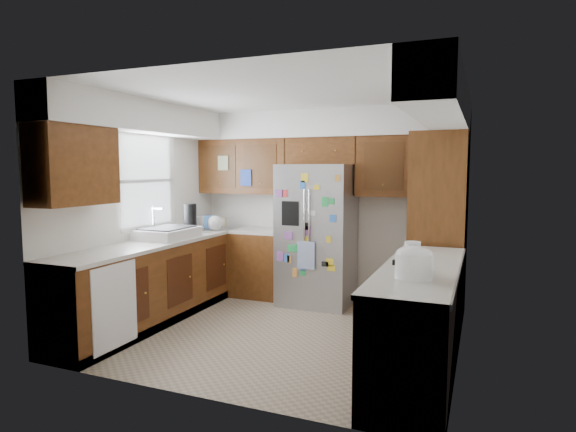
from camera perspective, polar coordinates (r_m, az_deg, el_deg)
The scene contains 12 objects.
floor at distance 5.31m, azimuth -0.90°, elevation -13.58°, with size 3.60×3.60×0.00m, color gray.
room_shell at distance 5.39m, azimuth -0.45°, elevation 6.44°, with size 3.64×3.24×2.52m.
left_counter_run at distance 5.86m, azimuth -13.26°, elevation -7.52°, with size 1.36×3.20×0.92m.
right_counter_run at distance 4.37m, azimuth 15.34°, elevation -12.23°, with size 0.63×2.25×0.92m.
pantry at distance 5.82m, azimuth 17.42°, elevation -1.25°, with size 0.60×0.90×2.15m, color #45260D.
fridge at distance 6.20m, azimuth 3.45°, elevation -2.23°, with size 0.90×0.79×1.80m.
bridge_cabinet at distance 6.36m, azimuth 4.17°, elevation 7.67°, with size 0.96×0.34×0.35m, color #45260D.
fridge_top_items at distance 6.38m, azimuth 2.94°, elevation 10.46°, with size 0.86×0.34×0.31m.
sink_assembly at distance 5.89m, azimuth -14.08°, elevation -1.94°, with size 0.52×0.70×0.37m.
left_counter_clutter at distance 6.45m, azimuth -10.07°, elevation -0.66°, with size 0.35×0.90×0.38m.
rice_cooker at distance 3.75m, azimuth 14.70°, elevation -5.22°, with size 0.29×0.28×0.25m.
paper_towel at distance 3.81m, azimuth 14.52°, elevation -4.98°, with size 0.12×0.12×0.27m, color white.
Camera 1 is at (1.97, -4.61, 1.74)m, focal length 30.00 mm.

